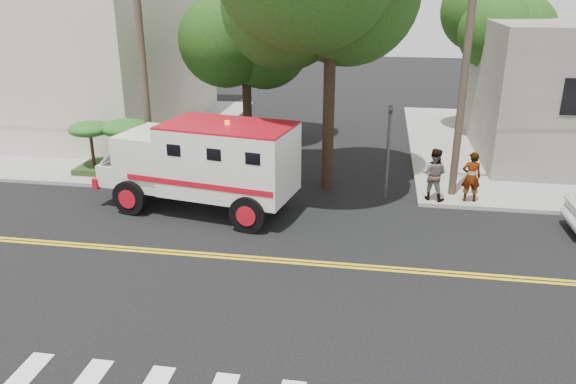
# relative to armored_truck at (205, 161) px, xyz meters

# --- Properties ---
(ground) EXTENTS (100.00, 100.00, 0.00)m
(ground) POSITION_rel_armored_truck_xyz_m (2.52, -3.50, -1.83)
(ground) COLOR black
(ground) RESTS_ON ground
(sidewalk_nw) EXTENTS (17.00, 17.00, 0.15)m
(sidewalk_nw) POSITION_rel_armored_truck_xyz_m (-10.98, 10.00, -1.76)
(sidewalk_nw) COLOR gray
(sidewalk_nw) RESTS_ON ground
(building_left) EXTENTS (16.00, 14.00, 10.00)m
(building_left) POSITION_rel_armored_truck_xyz_m (-12.98, 11.50, 3.32)
(building_left) COLOR #B7B296
(building_left) RESTS_ON sidewalk_nw
(utility_pole_left) EXTENTS (0.28, 0.28, 9.00)m
(utility_pole_left) POSITION_rel_armored_truck_xyz_m (-3.08, 2.50, 2.67)
(utility_pole_left) COLOR #382D23
(utility_pole_left) RESTS_ON ground
(utility_pole_right) EXTENTS (0.28, 0.28, 9.00)m
(utility_pole_right) POSITION_rel_armored_truck_xyz_m (8.82, 2.70, 2.67)
(utility_pole_right) COLOR #382D23
(utility_pole_right) RESTS_ON ground
(tree_left) EXTENTS (4.48, 4.20, 7.70)m
(tree_left) POSITION_rel_armored_truck_xyz_m (-0.16, 8.28, 3.90)
(tree_left) COLOR black
(tree_left) RESTS_ON ground
(tree_right) EXTENTS (4.80, 4.50, 8.20)m
(tree_right) POSITION_rel_armored_truck_xyz_m (11.36, 12.27, 4.26)
(tree_right) COLOR black
(tree_right) RESTS_ON ground
(traffic_signal) EXTENTS (0.15, 0.18, 3.60)m
(traffic_signal) POSITION_rel_armored_truck_xyz_m (6.32, 2.10, 0.39)
(traffic_signal) COLOR #3F3F42
(traffic_signal) RESTS_ON ground
(accessibility_sign) EXTENTS (0.45, 0.10, 2.02)m
(accessibility_sign) POSITION_rel_armored_truck_xyz_m (-3.68, 2.67, -0.47)
(accessibility_sign) COLOR #3F3F42
(accessibility_sign) RESTS_ON ground
(palm_planter) EXTENTS (3.52, 2.63, 2.36)m
(palm_planter) POSITION_rel_armored_truck_xyz_m (-4.92, 3.12, -0.19)
(palm_planter) COLOR #1E3314
(palm_planter) RESTS_ON sidewalk_nw
(armored_truck) EXTENTS (7.42, 3.87, 3.22)m
(armored_truck) POSITION_rel_armored_truck_xyz_m (0.00, 0.00, 0.00)
(armored_truck) COLOR silver
(armored_truck) RESTS_ON ground
(pedestrian_a) EXTENTS (0.70, 0.48, 1.88)m
(pedestrian_a) POSITION_rel_armored_truck_xyz_m (9.34, 2.00, -0.74)
(pedestrian_a) COLOR gray
(pedestrian_a) RESTS_ON sidewalk_ne
(pedestrian_b) EXTENTS (1.13, 1.00, 1.95)m
(pedestrian_b) POSITION_rel_armored_truck_xyz_m (8.02, 2.00, -0.71)
(pedestrian_b) COLOR gray
(pedestrian_b) RESTS_ON sidewalk_ne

